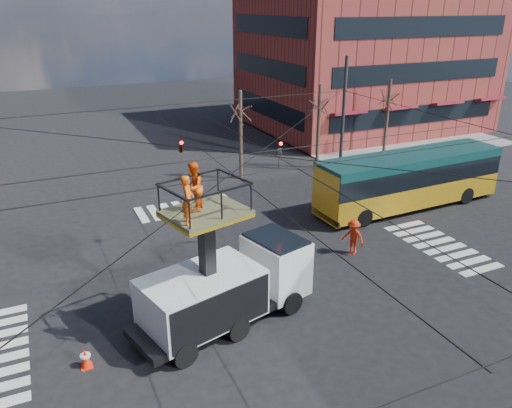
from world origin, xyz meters
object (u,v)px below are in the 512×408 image
(utility_truck, at_px, (227,272))
(traffic_cone, at_px, (86,358))
(flagger, at_px, (353,237))
(city_bus, at_px, (409,179))
(worker_ground, at_px, (180,313))

(utility_truck, relative_size, traffic_cone, 10.45)
(traffic_cone, bearing_deg, utility_truck, 5.77)
(traffic_cone, bearing_deg, flagger, 13.80)
(city_bus, bearing_deg, worker_ground, -159.08)
(utility_truck, distance_m, worker_ground, 2.20)
(worker_ground, bearing_deg, traffic_cone, 97.44)
(utility_truck, xyz_separation_m, worker_ground, (-1.90, -0.29, -1.06))
(city_bus, height_order, traffic_cone, city_bus)
(city_bus, relative_size, flagger, 6.72)
(utility_truck, bearing_deg, city_bus, 9.64)
(traffic_cone, distance_m, worker_ground, 3.38)
(utility_truck, bearing_deg, flagger, 4.33)
(city_bus, distance_m, worker_ground, 17.04)
(utility_truck, distance_m, city_bus, 15.17)
(city_bus, xyz_separation_m, flagger, (-6.39, -3.70, -0.85))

